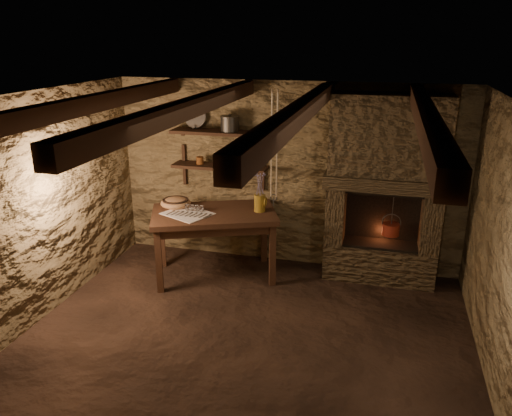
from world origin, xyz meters
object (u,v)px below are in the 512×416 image
(work_table, at_px, (215,242))
(red_pot, at_px, (391,228))
(stoneware_jug, at_px, (260,195))
(iron_stockpot, at_px, (230,124))
(wooden_bowl, at_px, (176,203))

(work_table, height_order, red_pot, red_pot)
(stoneware_jug, height_order, iron_stockpot, iron_stockpot)
(work_table, xyz_separation_m, wooden_bowl, (-0.54, 0.08, 0.44))
(wooden_bowl, relative_size, red_pot, 0.71)
(stoneware_jug, height_order, wooden_bowl, stoneware_jug)
(work_table, bearing_deg, red_pot, -11.53)
(stoneware_jug, relative_size, wooden_bowl, 1.29)
(iron_stockpot, bearing_deg, stoneware_jug, -35.84)
(wooden_bowl, xyz_separation_m, iron_stockpot, (0.60, 0.44, 0.95))
(work_table, xyz_separation_m, red_pot, (2.13, 0.40, 0.24))
(work_table, height_order, wooden_bowl, wooden_bowl)
(red_pot, bearing_deg, stoneware_jug, -171.82)
(work_table, xyz_separation_m, stoneware_jug, (0.54, 0.17, 0.61))
(wooden_bowl, xyz_separation_m, red_pot, (2.66, 0.32, -0.20))
(wooden_bowl, height_order, iron_stockpot, iron_stockpot)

